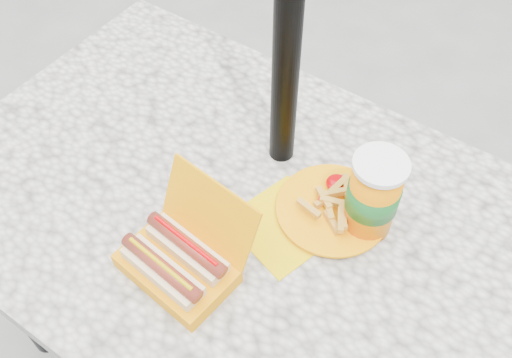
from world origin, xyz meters
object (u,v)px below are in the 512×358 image
Objects in this scene: hotdog_box at (179,261)px; fries_plate at (329,209)px; umbrella_pole at (289,7)px; soda_cup at (373,196)px.

fries_plate is at bearing 65.45° from hotdog_box.
umbrella_pole is 0.35m from soda_cup.
umbrella_pole reaches higher than fries_plate.
hotdog_box is 0.74× the size of fries_plate.
umbrella_pole is at bearing 153.72° from fries_plate.
hotdog_box is 0.30m from fries_plate.
umbrella_pole is 0.46m from hotdog_box.
hotdog_box is 1.18× the size of soda_cup.
soda_cup reaches higher than hotdog_box.
soda_cup reaches higher than fries_plate.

